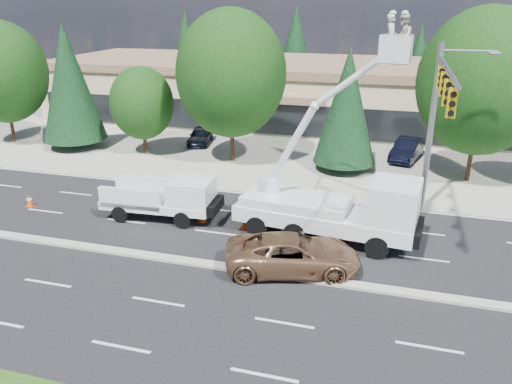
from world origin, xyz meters
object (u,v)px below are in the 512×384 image
(signal_mast, at_px, (437,109))
(bucket_truck, at_px, (343,197))
(utility_pickup, at_px, (167,202))
(minivan, at_px, (293,254))

(signal_mast, height_order, bucket_truck, bucket_truck)
(signal_mast, xyz_separation_m, utility_pickup, (-13.13, -2.82, -5.12))
(utility_pickup, bearing_deg, signal_mast, 8.69)
(signal_mast, relative_size, bucket_truck, 0.96)
(bucket_truck, bearing_deg, utility_pickup, -174.26)
(minivan, bearing_deg, utility_pickup, 49.36)
(bucket_truck, bearing_deg, minivan, -108.35)
(utility_pickup, xyz_separation_m, bucket_truck, (9.22, -0.12, 1.31))
(signal_mast, relative_size, utility_pickup, 1.69)
(utility_pickup, height_order, bucket_truck, bucket_truck)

